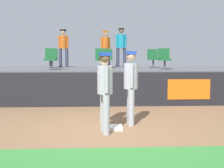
# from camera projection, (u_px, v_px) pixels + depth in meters

# --- Properties ---
(ground_plane) EXTENTS (60.00, 60.00, 0.00)m
(ground_plane) POSITION_uv_depth(u_px,v_px,m) (110.00, 129.00, 7.26)
(ground_plane) COLOR #846042
(first_base) EXTENTS (0.40, 0.40, 0.08)m
(first_base) POSITION_uv_depth(u_px,v_px,m) (114.00, 128.00, 7.24)
(first_base) COLOR white
(first_base) RESTS_ON ground_plane
(player_fielder_home) EXTENTS (0.40, 0.56, 1.73)m
(player_fielder_home) POSITION_uv_depth(u_px,v_px,m) (105.00, 86.00, 7.64)
(player_fielder_home) COLOR white
(player_fielder_home) RESTS_ON ground_plane
(player_runner_visitor) EXTENTS (0.40, 0.51, 1.85)m
(player_runner_visitor) POSITION_uv_depth(u_px,v_px,m) (105.00, 87.00, 6.81)
(player_runner_visitor) COLOR #9EA3AD
(player_runner_visitor) RESTS_ON ground_plane
(player_coach_visitor) EXTENTS (0.36, 0.53, 1.88)m
(player_coach_visitor) POSITION_uv_depth(u_px,v_px,m) (131.00, 82.00, 7.65)
(player_coach_visitor) COLOR #9EA3AD
(player_coach_visitor) RESTS_ON ground_plane
(field_wall) EXTENTS (18.00, 0.26, 1.17)m
(field_wall) POSITION_uv_depth(u_px,v_px,m) (107.00, 89.00, 10.45)
(field_wall) COLOR black
(field_wall) RESTS_ON ground_plane
(bleacher_platform) EXTENTS (18.00, 4.80, 1.20)m
(bleacher_platform) POSITION_uv_depth(u_px,v_px,m) (105.00, 82.00, 13.01)
(bleacher_platform) COLOR #59595E
(bleacher_platform) RESTS_ON ground_plane
(seat_back_right) EXTENTS (0.47, 0.44, 0.84)m
(seat_back_right) POSITION_uv_depth(u_px,v_px,m) (153.00, 57.00, 13.68)
(seat_back_right) COLOR #4C4C51
(seat_back_right) RESTS_ON bleacher_platform
(seat_back_left) EXTENTS (0.45, 0.44, 0.84)m
(seat_back_left) POSITION_uv_depth(u_px,v_px,m) (52.00, 57.00, 13.46)
(seat_back_left) COLOR #4C4C51
(seat_back_left) RESTS_ON bleacher_platform
(seat_front_left) EXTENTS (0.44, 0.44, 0.84)m
(seat_front_left) POSITION_uv_depth(u_px,v_px,m) (51.00, 58.00, 11.68)
(seat_front_left) COLOR #4C4C51
(seat_front_left) RESTS_ON bleacher_platform
(seat_front_right) EXTENTS (0.45, 0.44, 0.84)m
(seat_front_right) POSITION_uv_depth(u_px,v_px,m) (164.00, 58.00, 11.89)
(seat_front_right) COLOR #4C4C51
(seat_front_right) RESTS_ON bleacher_platform
(seat_front_center) EXTENTS (0.48, 0.44, 0.84)m
(seat_front_center) POSITION_uv_depth(u_px,v_px,m) (101.00, 58.00, 11.77)
(seat_front_center) COLOR #4C4C51
(seat_front_center) RESTS_ON bleacher_platform
(seat_back_center) EXTENTS (0.46, 0.44, 0.84)m
(seat_back_center) POSITION_uv_depth(u_px,v_px,m) (107.00, 57.00, 13.58)
(seat_back_center) COLOR #4C4C51
(seat_back_center) RESTS_ON bleacher_platform
(spectator_hooded) EXTENTS (0.45, 0.42, 1.70)m
(spectator_hooded) POSITION_uv_depth(u_px,v_px,m) (106.00, 46.00, 14.07)
(spectator_hooded) COLOR #33384C
(spectator_hooded) RESTS_ON bleacher_platform
(spectator_capped) EXTENTS (0.52, 0.36, 1.84)m
(spectator_capped) POSITION_uv_depth(u_px,v_px,m) (121.00, 45.00, 14.30)
(spectator_capped) COLOR #33384C
(spectator_capped) RESTS_ON bleacher_platform
(spectator_casual) EXTENTS (0.49, 0.40, 1.78)m
(spectator_casual) POSITION_uv_depth(u_px,v_px,m) (63.00, 45.00, 14.30)
(spectator_casual) COLOR #33384C
(spectator_casual) RESTS_ON bleacher_platform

